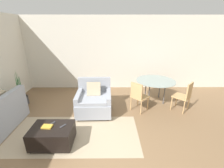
{
  "coord_description": "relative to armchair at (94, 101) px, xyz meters",
  "views": [
    {
      "loc": [
        0.31,
        -2.0,
        2.33
      ],
      "look_at": [
        0.34,
        2.16,
        0.75
      ],
      "focal_mm": 24.0,
      "sensor_mm": 36.0,
      "label": 1
    }
  ],
  "objects": [
    {
      "name": "dining_chair_near_right",
      "position": [
        2.6,
        0.06,
        0.15
      ],
      "size": [
        0.59,
        0.59,
        0.9
      ],
      "color": "tan",
      "rests_on": "ground_plane"
    },
    {
      "name": "armchair",
      "position": [
        0.0,
        0.0,
        0.0
      ],
      "size": [
        0.97,
        0.95,
        0.95
      ],
      "color": "#999EA8",
      "rests_on": "ground_plane"
    },
    {
      "name": "area_rug",
      "position": [
        -0.37,
        -0.96,
        -0.36
      ],
      "size": [
        2.96,
        1.41,
        0.01
      ],
      "color": "tan",
      "rests_on": "ground_plane"
    },
    {
      "name": "book_stack",
      "position": [
        -0.82,
        -1.27,
        0.07
      ],
      "size": [
        0.21,
        0.16,
        0.03
      ],
      "color": "gold",
      "rests_on": "ottoman"
    },
    {
      "name": "dining_table",
      "position": [
        1.93,
        0.73,
        0.29
      ],
      "size": [
        1.25,
        1.25,
        0.72
      ],
      "color": "#8C9E99",
      "rests_on": "ground_plane"
    },
    {
      "name": "tv_remote_primary",
      "position": [
        -0.77,
        -1.14,
        0.06
      ],
      "size": [
        0.13,
        0.15,
        0.01
      ],
      "color": "#333338",
      "rests_on": "ottoman"
    },
    {
      "name": "potted_plant",
      "position": [
        -2.38,
        0.52,
        -0.1
      ],
      "size": [
        0.37,
        0.37,
        1.16
      ],
      "color": "#333338",
      "rests_on": "ground_plane"
    },
    {
      "name": "tv_remote_secondary",
      "position": [
        -0.51,
        -1.23,
        0.06
      ],
      "size": [
        0.12,
        0.14,
        0.01
      ],
      "color": "#333338",
      "rests_on": "ottoman"
    },
    {
      "name": "dining_chair_near_left",
      "position": [
        1.27,
        0.06,
        0.15
      ],
      "size": [
        0.59,
        0.59,
        0.9
      ],
      "color": "tan",
      "rests_on": "ground_plane"
    },
    {
      "name": "ottoman",
      "position": [
        -0.74,
        -1.28,
        -0.14
      ],
      "size": [
        0.84,
        0.59,
        0.42
      ],
      "color": "black",
      "rests_on": "ground_plane"
    },
    {
      "name": "ground_plane",
      "position": [
        0.18,
        -1.82,
        -0.36
      ],
      "size": [
        20.0,
        20.0,
        0.0
      ],
      "primitive_type": "plane",
      "color": "brown"
    },
    {
      "name": "wall_back",
      "position": [
        0.18,
        1.96,
        1.01
      ],
      "size": [
        12.0,
        0.06,
        2.75
      ],
      "color": "silver",
      "rests_on": "ground_plane"
    }
  ]
}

